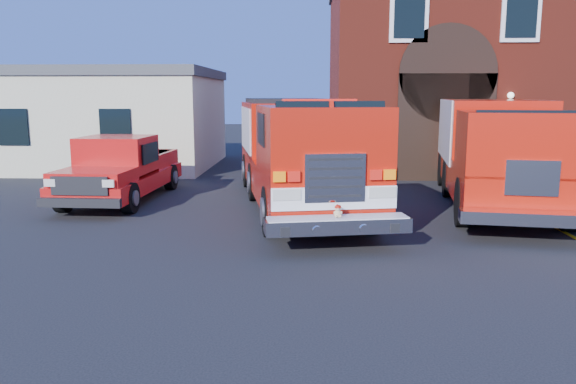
{
  "coord_description": "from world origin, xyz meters",
  "views": [
    {
      "loc": [
        0.43,
        -12.29,
        3.23
      ],
      "look_at": [
        0.0,
        -1.2,
        1.3
      ],
      "focal_mm": 35.0,
      "sensor_mm": 36.0,
      "label": 1
    }
  ],
  "objects_px": {
    "fire_station": "(499,72)",
    "fire_engine": "(298,151)",
    "pickup_truck": "(121,170)",
    "secondary_truck": "(497,148)",
    "side_building": "(102,117)"
  },
  "relations": [
    {
      "from": "side_building",
      "to": "fire_engine",
      "type": "height_order",
      "value": "side_building"
    },
    {
      "from": "fire_engine",
      "to": "secondary_truck",
      "type": "xyz_separation_m",
      "value": [
        5.87,
        0.56,
        0.05
      ]
    },
    {
      "from": "fire_station",
      "to": "pickup_truck",
      "type": "bearing_deg",
      "value": -146.99
    },
    {
      "from": "fire_station",
      "to": "fire_engine",
      "type": "distance_m",
      "value": 13.73
    },
    {
      "from": "fire_engine",
      "to": "secondary_truck",
      "type": "height_order",
      "value": "fire_engine"
    },
    {
      "from": "pickup_truck",
      "to": "secondary_truck",
      "type": "xyz_separation_m",
      "value": [
        11.33,
        -0.23,
        0.73
      ]
    },
    {
      "from": "fire_station",
      "to": "secondary_truck",
      "type": "relative_size",
      "value": 1.56
    },
    {
      "from": "fire_station",
      "to": "fire_engine",
      "type": "xyz_separation_m",
      "value": [
        -8.9,
        -10.12,
        -2.63
      ]
    },
    {
      "from": "fire_engine",
      "to": "secondary_truck",
      "type": "distance_m",
      "value": 5.89
    },
    {
      "from": "fire_station",
      "to": "fire_engine",
      "type": "bearing_deg",
      "value": -131.33
    },
    {
      "from": "pickup_truck",
      "to": "secondary_truck",
      "type": "relative_size",
      "value": 0.63
    },
    {
      "from": "side_building",
      "to": "fire_station",
      "type": "bearing_deg",
      "value": 3.14
    },
    {
      "from": "pickup_truck",
      "to": "secondary_truck",
      "type": "height_order",
      "value": "secondary_truck"
    },
    {
      "from": "side_building",
      "to": "pickup_truck",
      "type": "height_order",
      "value": "side_building"
    },
    {
      "from": "fire_engine",
      "to": "pickup_truck",
      "type": "distance_m",
      "value": 5.56
    }
  ]
}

